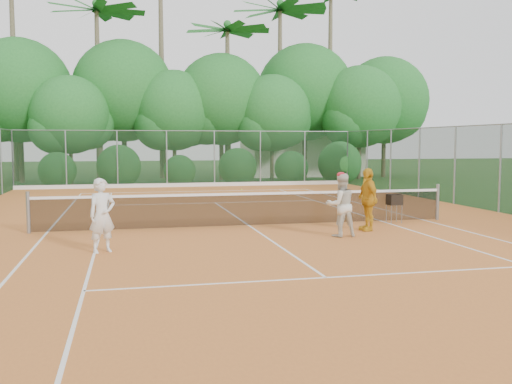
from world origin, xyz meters
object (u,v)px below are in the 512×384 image
player_yellow (368,199)px  ball_hopper (394,200)px  player_white (102,215)px  player_center_grp (341,205)px

player_yellow → ball_hopper: size_ratio=1.99×
player_white → ball_hopper: (8.26, 2.79, -0.13)m
player_center_grp → ball_hopper: 3.15m
player_center_grp → player_yellow: size_ratio=0.97×
player_center_grp → ball_hopper: size_ratio=1.93×
player_center_grp → ball_hopper: bearing=38.7°
player_white → ball_hopper: player_white is taller
player_yellow → player_center_grp: bearing=-55.7°
player_white → ball_hopper: size_ratio=1.90×
player_yellow → ball_hopper: (1.38, 1.19, -0.17)m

